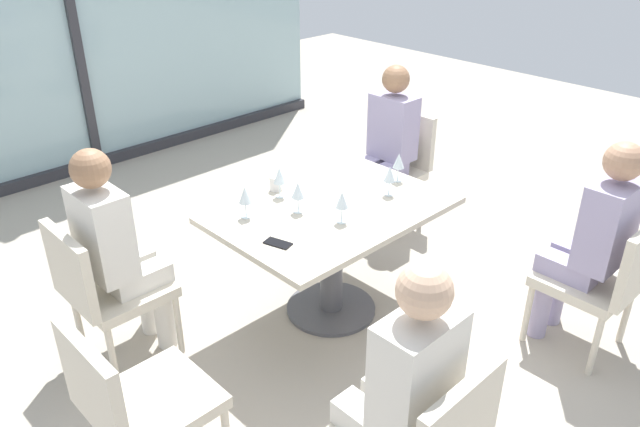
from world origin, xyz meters
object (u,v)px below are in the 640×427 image
at_px(person_front_right, 593,237).
at_px(dining_table_main, 332,233).
at_px(chair_front_right, 605,277).
at_px(wine_glass_2, 390,175).
at_px(person_far_right, 387,142).
at_px(chair_far_left, 103,286).
at_px(wine_glass_1, 298,191).
at_px(chair_far_right, 395,163).
at_px(person_far_left, 116,246).
at_px(wine_glass_3, 399,161).
at_px(cell_phone_on_table, 278,243).
at_px(wine_glass_0, 279,176).
at_px(wine_glass_5, 342,201).
at_px(person_front_left, 402,385).
at_px(coffee_cup, 276,183).
at_px(wine_glass_4, 245,196).
at_px(chair_side_end, 134,399).

bearing_deg(person_front_right, dining_table_main, 124.22).
relative_size(chair_front_right, wine_glass_2, 4.70).
bearing_deg(person_far_right, chair_far_left, 180.00).
bearing_deg(chair_front_right, wine_glass_1, 125.39).
distance_m(chair_far_right, person_far_left, 2.30).
distance_m(dining_table_main, wine_glass_3, 0.63).
height_order(dining_table_main, wine_glass_2, wine_glass_2).
distance_m(chair_far_right, cell_phone_on_table, 1.82).
distance_m(chair_far_right, wine_glass_2, 1.11).
bearing_deg(person_far_right, wine_glass_2, -138.98).
bearing_deg(wine_glass_1, dining_table_main, -27.27).
height_order(person_far_left, wine_glass_0, person_far_left).
distance_m(person_front_right, cell_phone_on_table, 1.70).
bearing_deg(wine_glass_3, person_front_right, -77.77).
xyz_separation_m(wine_glass_5, cell_phone_on_table, (-0.41, 0.06, -0.13)).
distance_m(wine_glass_2, wine_glass_3, 0.21).
relative_size(wine_glass_1, wine_glass_2, 1.00).
xyz_separation_m(person_front_right, wine_glass_1, (-0.99, 1.28, 0.16)).
relative_size(wine_glass_0, wine_glass_2, 1.00).
height_order(person_front_left, person_far_left, same).
bearing_deg(person_far_right, wine_glass_5, -150.12).
bearing_deg(cell_phone_on_table, wine_glass_2, -17.90).
height_order(chair_front_right, coffee_cup, chair_front_right).
relative_size(person_front_left, cell_phone_on_table, 8.75).
height_order(wine_glass_4, cell_phone_on_table, wine_glass_4).
relative_size(chair_far_left, chair_far_right, 1.00).
distance_m(person_far_left, wine_glass_3, 1.74).
distance_m(chair_far_right, coffee_cup, 1.32).
distance_m(chair_far_left, wine_glass_5, 1.35).
bearing_deg(chair_far_left, person_front_left, -76.99).
bearing_deg(wine_glass_0, coffee_cup, 63.61).
relative_size(chair_side_end, wine_glass_2, 4.70).
height_order(person_front_right, cell_phone_on_table, person_front_right).
height_order(chair_front_right, wine_glass_1, wine_glass_1).
xyz_separation_m(person_far_right, wine_glass_4, (-1.52, -0.27, 0.16)).
distance_m(wine_glass_0, wine_glass_5, 0.48).
bearing_deg(wine_glass_2, wine_glass_5, -174.45).
bearing_deg(wine_glass_3, chair_far_left, 162.86).
distance_m(person_front_left, coffee_cup, 1.75).
relative_size(chair_front_right, wine_glass_1, 4.70).
relative_size(chair_side_end, person_far_left, 0.69).
bearing_deg(chair_front_right, person_front_left, 176.13).
height_order(person_front_left, person_front_right, same).
bearing_deg(wine_glass_2, wine_glass_4, 155.12).
xyz_separation_m(person_front_left, wine_glass_4, (0.37, 1.43, 0.16)).
distance_m(person_far_left, wine_glass_0, 1.00).
height_order(wine_glass_3, coffee_cup, wine_glass_3).
bearing_deg(person_far_left, chair_far_left, 180.00).
bearing_deg(chair_far_right, wine_glass_2, -142.89).
xyz_separation_m(wine_glass_0, wine_glass_5, (0.04, -0.48, 0.00)).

